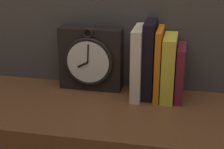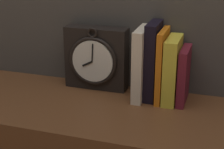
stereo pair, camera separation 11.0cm
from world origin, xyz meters
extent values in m
cube|color=black|center=(-0.10, 0.15, 0.95)|extent=(0.21, 0.06, 0.21)
torus|color=black|center=(-0.10, 0.11, 0.95)|extent=(0.17, 0.01, 0.17)
cylinder|color=white|center=(-0.10, 0.11, 0.95)|extent=(0.14, 0.01, 0.14)
cube|color=black|center=(-0.12, 0.11, 0.94)|extent=(0.04, 0.00, 0.02)
cube|color=black|center=(-0.10, 0.11, 0.98)|extent=(0.01, 0.00, 0.06)
torus|color=black|center=(-0.10, 0.11, 1.04)|extent=(0.04, 0.01, 0.04)
cube|color=beige|center=(0.06, 0.11, 0.96)|extent=(0.03, 0.14, 0.23)
cube|color=black|center=(0.10, 0.12, 0.96)|extent=(0.03, 0.12, 0.25)
cube|color=orange|center=(0.13, 0.12, 0.95)|extent=(0.02, 0.13, 0.23)
cube|color=gold|center=(0.16, 0.12, 0.94)|extent=(0.04, 0.13, 0.21)
cube|color=maroon|center=(0.20, 0.12, 0.93)|extent=(0.02, 0.12, 0.18)
camera|label=1|loc=(0.21, -1.01, 1.34)|focal=60.00mm
camera|label=2|loc=(0.32, -0.98, 1.34)|focal=60.00mm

